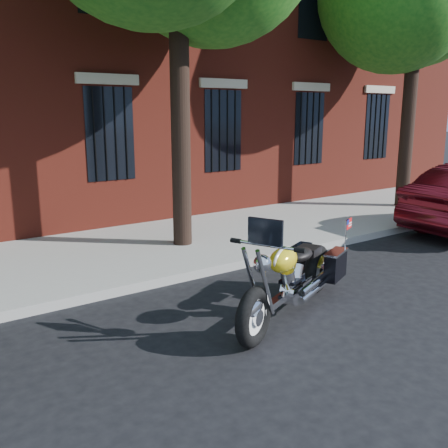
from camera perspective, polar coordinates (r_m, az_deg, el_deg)
ground at (r=7.35m, az=3.64°, el=-8.72°), size 120.00×120.00×0.00m
curb at (r=8.37m, az=-2.33°, el=-5.43°), size 40.00×0.16×0.15m
sidewalk at (r=9.93m, az=-8.27°, el=-2.61°), size 40.00×3.60×0.15m
motorcycle at (r=6.81m, az=8.11°, el=-6.09°), size 2.85×1.54×1.48m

